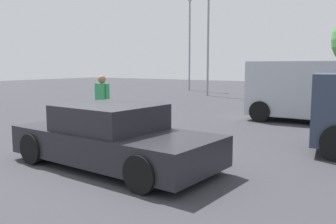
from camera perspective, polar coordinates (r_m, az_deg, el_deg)
name	(u,v)px	position (r m, az deg, el deg)	size (l,w,h in m)	color
ground_plane	(102,167)	(7.57, -10.20, -8.48)	(80.00, 80.00, 0.00)	#38383D
sedan_foreground	(113,138)	(7.51, -8.58, -4.02)	(4.49, 2.18, 1.26)	#232328
dog	(44,136)	(9.91, -18.75, -3.55)	(0.60, 0.28, 0.39)	white
van_white	(319,90)	(14.14, 22.56, 3.24)	(4.83, 2.31, 2.19)	#B2B7C1
pedestrian	(102,99)	(11.25, -10.23, 2.09)	(0.57, 0.28, 1.74)	navy
light_post_near	(190,28)	(30.14, 3.41, 12.92)	(0.44, 0.44, 7.54)	gray
light_post_far	(208,26)	(24.97, 6.31, 13.15)	(0.44, 0.44, 6.85)	gray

